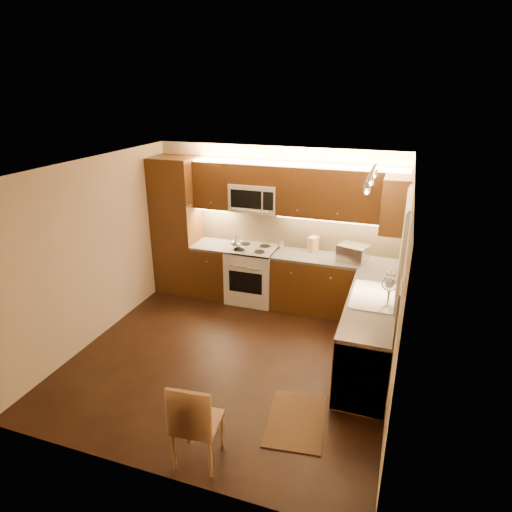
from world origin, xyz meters
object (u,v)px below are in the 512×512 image
at_px(sink, 374,291).
at_px(toaster_oven, 353,253).
at_px(knife_block, 313,244).
at_px(microwave, 255,197).
at_px(dining_chair, 197,420).
at_px(stove, 252,274).
at_px(kettle, 236,243).
at_px(soap_bottle, 391,275).

distance_m(sink, toaster_oven, 1.21).
bearing_deg(knife_block, sink, -28.17).
height_order(microwave, sink, microwave).
bearing_deg(knife_block, dining_chair, -71.09).
height_order(stove, kettle, kettle).
height_order(toaster_oven, soap_bottle, toaster_oven).
bearing_deg(toaster_oven, stove, -161.93).
distance_m(stove, dining_chair, 3.44).
distance_m(microwave, dining_chair, 3.78).
bearing_deg(toaster_oven, microwave, -166.77).
bearing_deg(knife_block, kettle, -140.61).
bearing_deg(dining_chair, sink, 52.76).
xyz_separation_m(microwave, sink, (2.00, -1.26, -0.74)).
bearing_deg(kettle, toaster_oven, -8.98).
bearing_deg(microwave, dining_chair, -79.62).
bearing_deg(sink, toaster_oven, 109.67).
bearing_deg(knife_block, toaster_oven, 5.83).
bearing_deg(sink, soap_bottle, 72.11).
distance_m(kettle, dining_chair, 3.43).
xyz_separation_m(kettle, knife_block, (1.18, 0.33, -0.00)).
distance_m(knife_block, soap_bottle, 1.47).
relative_size(stove, sink, 1.07).
xyz_separation_m(sink, dining_chair, (-1.36, -2.25, -0.51)).
distance_m(stove, toaster_oven, 1.69).
distance_m(toaster_oven, soap_bottle, 0.83).
height_order(kettle, dining_chair, kettle).
xyz_separation_m(sink, soap_bottle, (0.17, 0.53, 0.03)).
relative_size(toaster_oven, soap_bottle, 2.07).
relative_size(stove, kettle, 4.49).
xyz_separation_m(sink, knife_block, (-1.05, 1.34, 0.04)).
xyz_separation_m(microwave, kettle, (-0.23, -0.25, -0.70)).
bearing_deg(sink, microwave, 147.79).
xyz_separation_m(stove, kettle, (-0.23, -0.11, 0.56)).
bearing_deg(kettle, knife_block, 2.88).
distance_m(microwave, kettle, 0.78).
height_order(stove, knife_block, knife_block).
distance_m(sink, kettle, 2.45).
bearing_deg(dining_chair, kettle, 98.91).
bearing_deg(kettle, dining_chair, -87.73).
bearing_deg(microwave, knife_block, 5.11).
relative_size(knife_block, soap_bottle, 1.19).
bearing_deg(kettle, soap_bottle, -24.05).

